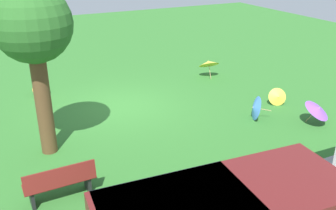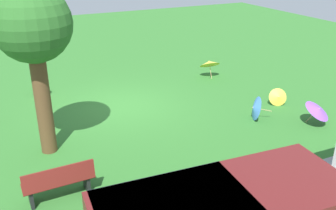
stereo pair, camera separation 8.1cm
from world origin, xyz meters
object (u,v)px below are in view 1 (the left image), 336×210
Objects in this scene: shade_tree at (33,29)px; parasol_yellow_1 at (278,97)px; parasol_blue_0 at (255,108)px; parasol_purple_0 at (318,109)px; parasol_yellow_0 at (209,63)px; parasol_orange_0 at (41,89)px; park_bench at (60,182)px.

shade_tree is 8.69m from parasol_yellow_1.
parasol_blue_0 is 0.74× the size of parasol_purple_0.
parasol_purple_0 is at bearing 95.69° from parasol_yellow_0.
parasol_blue_0 and parasol_purple_0 have the same top height.
parasol_blue_0 is 1.64m from parasol_yellow_1.
parasol_yellow_0 is at bearing -102.54° from parasol_blue_0.
parasol_orange_0 is (6.05, -5.38, -0.13)m from parasol_blue_0.
shade_tree is 4.53× the size of parasol_yellow_0.
parasol_orange_0 is at bearing -7.29° from parasol_yellow_0.
parasol_blue_0 reaches higher than parasol_yellow_1.
parasol_blue_0 is at bearing -167.25° from park_bench.
parasol_yellow_1 is at bearing -159.10° from parasol_blue_0.
parasol_yellow_1 is at bearing -89.04° from parasol_purple_0.
park_bench is 1.38× the size of parasol_purple_0.
shade_tree is (-0.16, -2.39, 3.02)m from park_bench.
shade_tree is at bearing 25.50° from parasol_yellow_0.
parasol_blue_0 is (-6.72, -1.52, -0.05)m from park_bench.
parasol_orange_0 is at bearing -40.94° from parasol_purple_0.
park_bench reaches higher than parasol_yellow_1.
parasol_orange_0 is (7.58, -4.79, -0.04)m from parasol_yellow_1.
parasol_yellow_1 is (-1.53, -0.59, -0.09)m from parasol_blue_0.
parasol_purple_0 is (-1.56, 1.23, 0.12)m from parasol_blue_0.
parasol_blue_0 is (1.00, 4.47, -0.21)m from parasol_yellow_0.
shade_tree is at bearing -93.84° from park_bench.
parasol_orange_0 is (-0.50, -4.50, -3.20)m from shade_tree.
parasol_yellow_1 is at bearing 177.97° from shade_tree.
parasol_purple_0 is (-0.57, 5.70, -0.09)m from parasol_yellow_0.
shade_tree reaches higher than parasol_blue_0.
park_bench is at bearing 37.86° from parasol_yellow_0.
shade_tree reaches higher than park_bench.
parasol_orange_0 is at bearing -95.51° from park_bench.
parasol_yellow_0 is 4.59m from parasol_blue_0.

